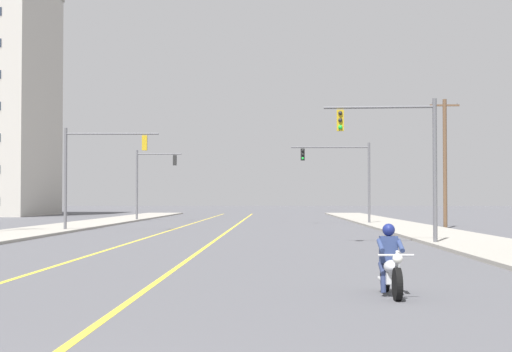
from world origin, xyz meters
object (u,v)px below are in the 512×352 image
traffic_signal_mid_right (346,169)px  utility_pole_right_far (445,161)px  traffic_signal_mid_left (150,175)px  motorcycle_with_rider (390,267)px  traffic_signal_near_right (402,148)px  traffic_signal_near_left (93,162)px

traffic_signal_mid_right → utility_pole_right_far: (5.72, -8.28, 0.25)m
traffic_signal_mid_left → utility_pole_right_far: (22.05, -17.16, 0.37)m
traffic_signal_mid_left → utility_pole_right_far: utility_pole_right_far is taller
motorcycle_with_rider → traffic_signal_near_right: size_ratio=0.35×
traffic_signal_near_right → traffic_signal_mid_left: size_ratio=1.00×
traffic_signal_mid_left → motorcycle_with_rider: bearing=-76.0°
motorcycle_with_rider → traffic_signal_mid_left: bearing=104.0°
traffic_signal_mid_right → traffic_signal_mid_left: same height
motorcycle_with_rider → traffic_signal_near_left: (-13.21, 31.16, 3.56)m
traffic_signal_near_right → traffic_signal_near_left: bearing=140.0°
traffic_signal_near_right → traffic_signal_mid_left: same height
motorcycle_with_rider → traffic_signal_near_left: bearing=113.0°
traffic_signal_near_right → traffic_signal_mid_right: same height
utility_pole_right_far → motorcycle_with_rider: bearing=-103.8°
traffic_signal_mid_right → traffic_signal_mid_left: size_ratio=1.00×
traffic_signal_near_right → traffic_signal_near_left: size_ratio=1.00×
motorcycle_with_rider → traffic_signal_near_right: (3.08, 17.52, 3.50)m
traffic_signal_near_right → utility_pole_right_far: bearing=72.7°
traffic_signal_mid_left → traffic_signal_mid_right: bearing=-28.5°
traffic_signal_near_right → traffic_signal_near_left: (-16.29, 13.65, 0.05)m
traffic_signal_mid_left → utility_pole_right_far: 27.94m
utility_pole_right_far → traffic_signal_mid_right: bearing=124.6°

